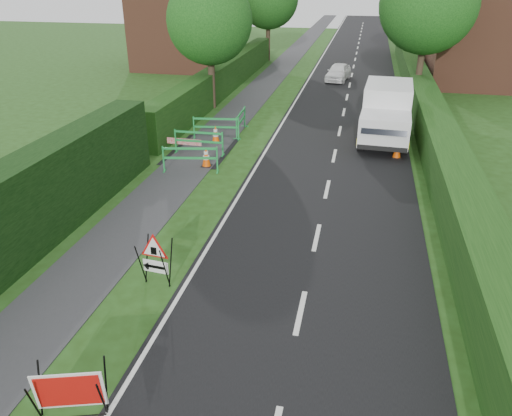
{
  "coord_description": "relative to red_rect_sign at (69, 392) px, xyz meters",
  "views": [
    {
      "loc": [
        3.42,
        -7.96,
        6.89
      ],
      "look_at": [
        0.94,
        3.58,
        1.22
      ],
      "focal_mm": 35.0,
      "sensor_mm": 36.0,
      "label": 1
    }
  ],
  "objects": [
    {
      "name": "hedge_west_far",
      "position": [
        -4.1,
        24.62,
        -0.56
      ],
      "size": [
        1.0,
        24.0,
        1.8
      ],
      "primitive_type": "cube",
      "color": "#14380F",
      "rests_on": "ground"
    },
    {
      "name": "red_rect_sign",
      "position": [
        0.0,
        0.0,
        0.0
      ],
      "size": [
        1.28,
        0.99,
        0.97
      ],
      "rotation": [
        0.0,
        0.0,
        0.3
      ],
      "color": "black",
      "rests_on": "ground"
    },
    {
      "name": "tree_nw",
      "position": [
        -3.7,
        20.62,
        3.92
      ],
      "size": [
        4.4,
        4.4,
        6.7
      ],
      "color": "#2D2116",
      "rests_on": "ground"
    },
    {
      "name": "works_van",
      "position": [
        5.38,
        16.8,
        0.68
      ],
      "size": [
        2.28,
        5.24,
        2.34
      ],
      "rotation": [
        0.0,
        0.0,
        -0.05
      ],
      "color": "silver",
      "rests_on": "ground"
    },
    {
      "name": "ped_barrier_3",
      "position": [
        -1.09,
        16.46,
        0.07
      ],
      "size": [
        0.46,
        2.08,
        1.0
      ],
      "rotation": [
        0.0,
        0.0,
        1.62
      ],
      "color": "#198D3A",
      "rests_on": "ground"
    },
    {
      "name": "footpath",
      "position": [
        -2.1,
        37.62,
        -0.55
      ],
      "size": [
        2.0,
        90.0,
        0.02
      ],
      "primitive_type": "cube",
      "color": "#2D2D30",
      "rests_on": "ground"
    },
    {
      "name": "road_surface",
      "position": [
        3.4,
        37.62,
        -0.55
      ],
      "size": [
        6.0,
        90.0,
        0.02
      ],
      "primitive_type": "cube",
      "color": "black",
      "rests_on": "ground"
    },
    {
      "name": "house_east_b",
      "position": [
        12.9,
        44.62,
        2.34
      ],
      "size": [
        7.5,
        7.4,
        7.88
      ],
      "color": "brown",
      "rests_on": "ground"
    },
    {
      "name": "ground",
      "position": [
        0.9,
        2.62,
        -0.56
      ],
      "size": [
        120.0,
        120.0,
        0.0
      ],
      "primitive_type": "plane",
      "color": "#214112",
      "rests_on": "ground"
    },
    {
      "name": "house_east_a",
      "position": [
        11.9,
        30.62,
        2.34
      ],
      "size": [
        7.5,
        7.4,
        7.88
      ],
      "color": "brown",
      "rests_on": "ground"
    },
    {
      "name": "traffic_cone_0",
      "position": [
        5.86,
        14.44,
        -0.17
      ],
      "size": [
        0.38,
        0.38,
        0.79
      ],
      "color": "black",
      "rests_on": "ground"
    },
    {
      "name": "house_west",
      "position": [
        -9.1,
        32.62,
        2.34
      ],
      "size": [
        7.5,
        7.4,
        7.88
      ],
      "color": "brown",
      "rests_on": "ground"
    },
    {
      "name": "ped_barrier_2",
      "position": [
        -1.94,
        15.3,
        0.07
      ],
      "size": [
        2.09,
        0.62,
        1.0
      ],
      "rotation": [
        0.0,
        0.0,
        0.13
      ],
      "color": "#198D3A",
      "rests_on": "ground"
    },
    {
      "name": "hedge_east",
      "position": [
        7.4,
        18.62,
        -0.56
      ],
      "size": [
        1.2,
        50.0,
        1.5
      ],
      "primitive_type": "cube",
      "color": "#14380F",
      "rests_on": "ground"
    },
    {
      "name": "traffic_cone_3",
      "position": [
        -1.34,
        11.89,
        -0.17
      ],
      "size": [
        0.38,
        0.38,
        0.79
      ],
      "color": "black",
      "rests_on": "ground"
    },
    {
      "name": "triangle_sign",
      "position": [
        -0.15,
        3.97,
        0.26
      ],
      "size": [
        0.88,
        0.88,
        1.17
      ],
      "rotation": [
        0.0,
        0.0,
        -0.1
      ],
      "color": "black",
      "rests_on": "ground"
    },
    {
      "name": "tree_ne",
      "position": [
        7.3,
        24.62,
        4.62
      ],
      "size": [
        5.2,
        5.2,
        7.79
      ],
      "color": "#2D2116",
      "rests_on": "ground"
    },
    {
      "name": "traffic_cone_4",
      "position": [
        -1.8,
        14.75,
        -0.17
      ],
      "size": [
        0.38,
        0.38,
        0.79
      ],
      "color": "black",
      "rests_on": "ground"
    },
    {
      "name": "traffic_cone_1",
      "position": [
        6.12,
        16.81,
        -0.17
      ],
      "size": [
        0.38,
        0.38,
        0.79
      ],
      "color": "black",
      "rests_on": "ground"
    },
    {
      "name": "redwhite_plank",
      "position": [
        -2.73,
        13.32,
        -0.56
      ],
      "size": [
        1.5,
        0.08,
        0.25
      ],
      "primitive_type": "cube",
      "rotation": [
        0.0,
        0.0,
        -0.03
      ],
      "color": "red",
      "rests_on": "ground"
    },
    {
      "name": "traffic_cone_2",
      "position": [
        5.6,
        18.16,
        -0.17
      ],
      "size": [
        0.38,
        0.38,
        0.79
      ],
      "color": "black",
      "rests_on": "ground"
    },
    {
      "name": "tree_fe",
      "position": [
        7.3,
        40.62,
        3.66
      ],
      "size": [
        4.2,
        4.2,
        6.33
      ],
      "color": "#2D2116",
      "rests_on": "ground"
    },
    {
      "name": "ped_barrier_1",
      "position": [
        -2.05,
        13.19,
        0.07
      ],
      "size": [
        2.06,
        0.37,
        1.0
      ],
      "rotation": [
        0.0,
        0.0,
        0.01
      ],
      "color": "#198D3A",
      "rests_on": "ground"
    },
    {
      "name": "hatchback_car",
      "position": [
        2.53,
        29.53,
        0.01
      ],
      "size": [
        1.78,
        3.47,
        1.13
      ],
      "primitive_type": "imported",
      "rotation": [
        0.0,
        0.0,
        -0.14
      ],
      "color": "white",
      "rests_on": "ground"
    },
    {
      "name": "ped_barrier_0",
      "position": [
        -1.75,
        11.23,
        0.07
      ],
      "size": [
        2.09,
        0.73,
        1.0
      ],
      "rotation": [
        0.0,
        0.0,
        0.19
      ],
      "color": "#198D3A",
      "rests_on": "ground"
    }
  ]
}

